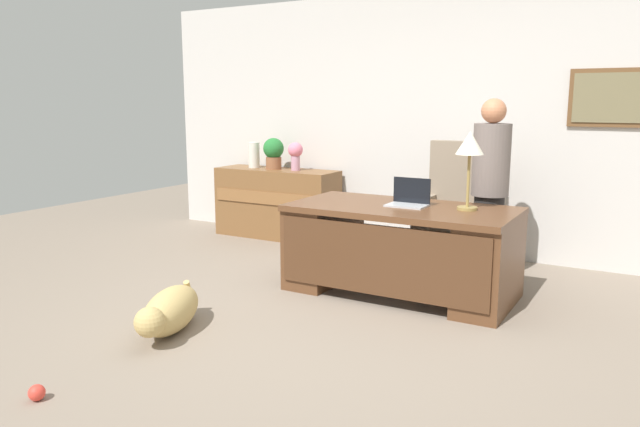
% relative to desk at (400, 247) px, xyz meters
% --- Properties ---
extents(ground_plane, '(12.00, 12.00, 0.00)m').
position_rel_desk_xyz_m(ground_plane, '(-0.22, -0.95, -0.40)').
color(ground_plane, gray).
extents(back_wall, '(7.00, 0.16, 2.70)m').
position_rel_desk_xyz_m(back_wall, '(-0.21, 1.65, 0.95)').
color(back_wall, silver).
rests_on(back_wall, ground_plane).
extents(desk, '(1.82, 0.93, 0.74)m').
position_rel_desk_xyz_m(desk, '(0.00, 0.00, 0.00)').
color(desk, brown).
rests_on(desk, ground_plane).
extents(credenza, '(1.47, 0.50, 0.80)m').
position_rel_desk_xyz_m(credenza, '(-2.09, 1.30, -0.00)').
color(credenza, brown).
rests_on(credenza, ground_plane).
extents(armchair, '(0.60, 0.59, 1.21)m').
position_rel_desk_xyz_m(armchair, '(0.13, 1.02, 0.12)').
color(armchair, gray).
rests_on(armchair, ground_plane).
extents(person_standing, '(0.32, 0.32, 1.61)m').
position_rel_desk_xyz_m(person_standing, '(0.52, 0.75, 0.42)').
color(person_standing, '#262323').
rests_on(person_standing, ground_plane).
extents(dog_lying, '(0.53, 0.83, 0.30)m').
position_rel_desk_xyz_m(dog_lying, '(-1.04, -1.60, -0.25)').
color(dog_lying, tan).
rests_on(dog_lying, ground_plane).
extents(laptop, '(0.32, 0.22, 0.22)m').
position_rel_desk_xyz_m(laptop, '(0.04, 0.08, 0.39)').
color(laptop, '#B2B5BA').
rests_on(laptop, desk).
extents(desk_lamp, '(0.22, 0.22, 0.62)m').
position_rel_desk_xyz_m(desk_lamp, '(0.51, 0.13, 0.82)').
color(desk_lamp, '#9E8447').
rests_on(desk_lamp, desk).
extents(vase_with_flowers, '(0.17, 0.17, 0.32)m').
position_rel_desk_xyz_m(vase_with_flowers, '(-1.83, 1.30, 0.59)').
color(vase_with_flowers, '#C58FA8').
rests_on(vase_with_flowers, credenza).
extents(vase_empty, '(0.13, 0.13, 0.30)m').
position_rel_desk_xyz_m(vase_empty, '(-2.41, 1.30, 0.55)').
color(vase_empty, silver).
rests_on(vase_empty, credenza).
extents(potted_plant, '(0.24, 0.24, 0.36)m').
position_rel_desk_xyz_m(potted_plant, '(-2.13, 1.30, 0.60)').
color(potted_plant, brown).
rests_on(potted_plant, credenza).
extents(dog_toy_ball, '(0.09, 0.09, 0.09)m').
position_rel_desk_xyz_m(dog_toy_ball, '(-0.97, -2.69, -0.36)').
color(dog_toy_ball, '#E53F33').
rests_on(dog_toy_ball, ground_plane).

